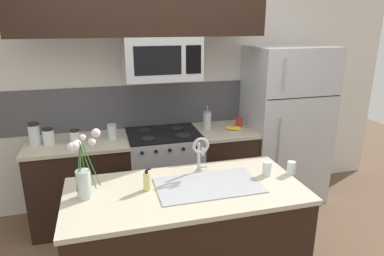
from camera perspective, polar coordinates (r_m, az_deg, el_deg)
rear_partition at (r=3.96m, az=-1.63°, el=6.38°), size 5.20×0.10×2.60m
splash_band at (r=3.88m, az=-5.73°, el=3.80°), size 3.33×0.01×0.48m
back_counter_left at (r=3.77m, az=-17.83°, el=-8.65°), size 1.01×0.65×0.91m
back_counter_right at (r=3.98m, az=5.22°, el=-6.40°), size 0.64×0.65×0.91m
stove_range at (r=3.81m, az=-4.58°, el=-7.44°), size 0.76×0.64×0.93m
microwave at (r=3.45m, az=-5.03°, el=11.51°), size 0.74×0.40×0.42m
upper_cabinet_band at (r=3.38m, az=-8.44°, el=19.92°), size 2.35×0.34×0.60m
refrigerator at (r=4.15m, az=15.08°, el=0.60°), size 0.89×0.74×1.80m
storage_jar_tall at (r=3.63m, az=-24.79°, el=-0.91°), size 0.11×0.11×0.22m
storage_jar_medium at (r=3.60m, az=-22.81°, el=-1.30°), size 0.11×0.11×0.16m
storage_jar_short at (r=3.55m, az=-18.92°, el=-1.34°), size 0.10×0.10×0.13m
storage_jar_squat at (r=3.57m, az=-13.16°, el=-0.58°), size 0.09×0.09×0.15m
banana_bunch at (r=3.79m, az=7.01°, el=-0.01°), size 0.19×0.12×0.07m
french_press at (r=3.79m, az=2.53°, el=1.30°), size 0.09×0.09×0.27m
coffee_tin at (r=3.92m, az=7.87°, el=1.03°), size 0.08×0.08×0.11m
island_counter at (r=2.74m, az=-1.00°, el=-18.48°), size 1.71×0.82×0.91m
kitchen_sink at (r=2.58m, az=2.73°, el=-10.92°), size 0.76×0.43×0.16m
sink_faucet at (r=2.65m, az=1.42°, el=-3.71°), size 0.14×0.14×0.31m
dish_soap_bottle at (r=2.47m, az=-7.53°, el=-8.80°), size 0.06×0.05×0.16m
drinking_glass at (r=2.74m, az=12.37°, el=-6.62°), size 0.07×0.07×0.11m
spare_glass at (r=2.82m, az=16.23°, el=-6.37°), size 0.07×0.07×0.10m
flower_vase at (r=2.42m, az=-17.63°, el=-7.27°), size 0.21×0.15×0.48m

